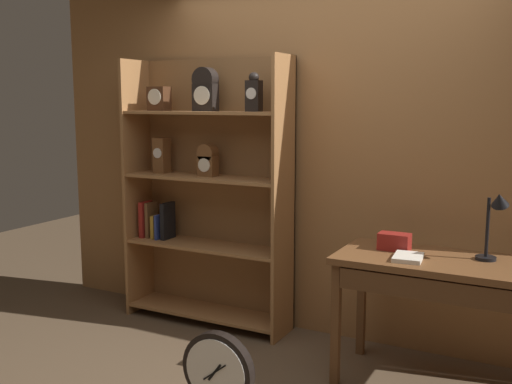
# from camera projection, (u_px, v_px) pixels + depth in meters

# --- Properties ---
(back_wood_panel) EXTENTS (4.80, 0.05, 2.60)m
(back_wood_panel) POSITION_uv_depth(u_px,v_px,m) (329.00, 158.00, 4.22)
(back_wood_panel) COLOR #9E6B3D
(back_wood_panel) RESTS_ON ground
(bookshelf) EXTENTS (1.32, 0.35, 2.02)m
(bookshelf) POSITION_uv_depth(u_px,v_px,m) (205.00, 189.00, 4.52)
(bookshelf) COLOR #9E6B3D
(bookshelf) RESTS_ON ground
(workbench) EXTENTS (1.13, 0.60, 0.79)m
(workbench) POSITION_uv_depth(u_px,v_px,m) (433.00, 277.00, 3.46)
(workbench) COLOR brown
(workbench) RESTS_ON ground
(desk_lamp) EXTENTS (0.17, 0.18, 0.42)m
(desk_lamp) POSITION_uv_depth(u_px,v_px,m) (495.00, 218.00, 3.34)
(desk_lamp) COLOR black
(desk_lamp) RESTS_ON workbench
(toolbox_small) EXTENTS (0.19, 0.11, 0.11)m
(toolbox_small) POSITION_uv_depth(u_px,v_px,m) (394.00, 242.00, 3.64)
(toolbox_small) COLOR maroon
(toolbox_small) RESTS_ON workbench
(open_repair_manual) EXTENTS (0.18, 0.23, 0.02)m
(open_repair_manual) POSITION_uv_depth(u_px,v_px,m) (408.00, 257.00, 3.43)
(open_repair_manual) COLOR silver
(open_repair_manual) RESTS_ON workbench
(round_clock_large) EXTENTS (0.43, 0.11, 0.47)m
(round_clock_large) POSITION_uv_depth(u_px,v_px,m) (218.00, 372.00, 3.23)
(round_clock_large) COLOR black
(round_clock_large) RESTS_ON ground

